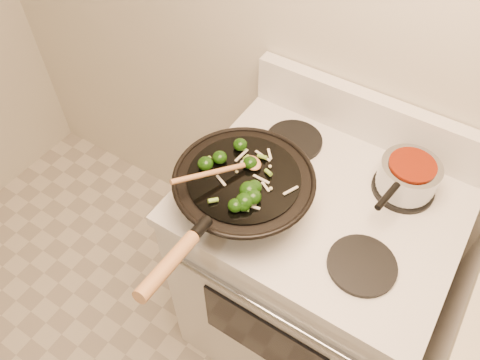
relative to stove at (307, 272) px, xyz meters
The scene contains 5 objects.
stove is the anchor object (origin of this frame).
wok 0.58m from the stove, 138.70° to the right, with size 0.38×0.64×0.23m.
stirfry 0.65m from the stove, 133.41° to the right, with size 0.26×0.25×0.04m.
wooden_spoon 0.66m from the stove, 142.27° to the right, with size 0.15×0.24×0.07m.
saucepan 0.56m from the stove, 38.94° to the left, with size 0.17×0.27×0.10m.
Camera 1 is at (0.19, 0.35, 1.99)m, focal length 35.00 mm.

